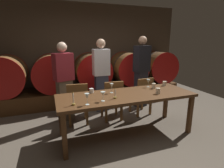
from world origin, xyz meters
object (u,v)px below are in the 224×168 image
guest_left (64,82)px  cup_far_right (164,83)px  guest_right (141,71)px  wine_glass_far_right (148,81)px  dining_table (126,98)px  wine_glass_center_right (112,86)px  wine_glass_center_left (103,94)px  candle_left (73,101)px  cup_far_left (91,91)px  wine_barrel_right (128,68)px  cup_center_right (154,86)px  wine_barrel_far_left (5,76)px  guest_center (101,75)px  wine_barrel_far_right (158,67)px  wine_barrel_center (92,71)px  chair_left (78,102)px  chair_right (142,94)px  candle_right (115,96)px  wine_glass_far_left (87,97)px  wine_barrel_left (52,73)px  chair_center (112,99)px

guest_left → cup_far_right: size_ratio=18.08×
guest_right → wine_glass_far_right: (-0.33, -0.87, -0.04)m
dining_table → wine_glass_center_right: (-0.22, 0.17, 0.20)m
wine_glass_center_left → wine_glass_center_right: (0.28, 0.37, 0.01)m
guest_right → candle_left: (-1.90, -1.39, -0.10)m
guest_right → wine_glass_center_left: 1.99m
guest_left → cup_far_left: (0.42, -0.69, -0.04)m
guest_right → cup_far_right: 0.90m
wine_barrel_right → cup_center_right: wine_barrel_right is taller
wine_glass_center_left → wine_barrel_right: bearing=56.5°
dining_table → wine_glass_center_left: size_ratio=15.80×
guest_right → candle_left: size_ratio=8.43×
wine_barrel_far_left → guest_center: guest_center is taller
wine_barrel_right → guest_right: size_ratio=0.53×
guest_left → guest_right: size_ratio=0.93×
wine_barrel_far_right → cup_center_right: 2.30m
wine_barrel_center → chair_left: size_ratio=1.08×
cup_center_right → guest_left: bearing=153.5°
dining_table → wine_glass_center_left: (-0.50, -0.20, 0.19)m
chair_left → chair_right: same height
wine_barrel_center → guest_left: size_ratio=0.57×
wine_barrel_far_right → guest_center: 2.25m
cup_center_right → wine_glass_far_right: bearing=111.3°
guest_right → cup_center_right: bearing=62.3°
chair_right → cup_far_right: (0.28, -0.40, 0.33)m
wine_glass_far_right → candle_right: bearing=-153.4°
wine_barrel_right → wine_glass_far_left: wine_barrel_right is taller
wine_barrel_left → wine_barrel_far_left: bearing=180.0°
chair_left → cup_far_left: size_ratio=11.05×
wine_barrel_left → wine_barrel_center: bearing=0.0°
wine_barrel_left → guest_right: size_ratio=0.53×
wine_barrel_far_right → guest_right: (-1.07, -0.86, 0.06)m
guest_left → wine_glass_far_right: (1.59, -0.69, 0.04)m
wine_glass_far_left → cup_far_right: 1.84m
chair_left → cup_center_right: chair_left is taller
chair_left → cup_far_right: 1.84m
guest_left → guest_center: guest_center is taller
wine_barrel_far_right → wine_glass_far_left: size_ratio=5.48×
candle_left → guest_left: bearing=91.0°
cup_far_right → wine_glass_center_left: bearing=-162.2°
chair_left → guest_right: bearing=-158.5°
wine_barrel_center → dining_table: 2.05m
guest_center → cup_center_right: 1.33m
chair_center → wine_glass_far_left: wine_glass_far_left is taller
wine_barrel_center → chair_right: size_ratio=1.08×
dining_table → guest_left: bearing=134.7°
wine_barrel_center → wine_glass_far_left: size_ratio=5.48×
wine_barrel_right → guest_center: (-1.07, -0.78, 0.02)m
wine_barrel_far_left → cup_center_right: 3.46m
candle_right → wine_barrel_center: bearing=86.3°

